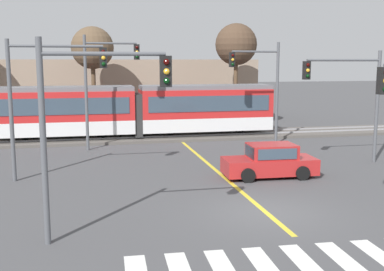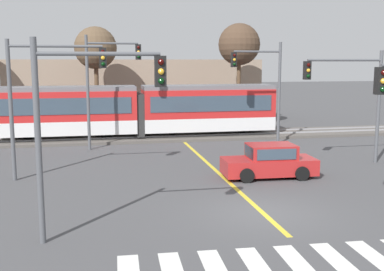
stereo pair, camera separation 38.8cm
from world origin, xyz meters
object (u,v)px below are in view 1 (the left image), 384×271
at_px(traffic_light_far_left, 103,76).
at_px(traffic_light_far_right, 262,79).
at_px(traffic_light_mid_left, 44,86).
at_px(light_rail_tram, 137,109).
at_px(traffic_light_near_left, 88,109).
at_px(sedan_crossing, 270,162).
at_px(traffic_light_mid_right, 352,89).
at_px(bare_tree_east, 236,45).
at_px(bare_tree_west, 92,49).

bearing_deg(traffic_light_far_left, traffic_light_far_right, -1.49).
relative_size(traffic_light_far_left, traffic_light_mid_left, 1.09).
relative_size(light_rail_tram, traffic_light_far_left, 2.74).
xyz_separation_m(light_rail_tram, traffic_light_near_left, (-3.23, -18.38, 1.85)).
distance_m(sedan_crossing, traffic_light_mid_left, 10.59).
bearing_deg(sedan_crossing, light_rail_tram, 111.72).
distance_m(traffic_light_far_left, traffic_light_mid_left, 7.49).
bearing_deg(traffic_light_mid_right, bare_tree_east, 97.29).
xyz_separation_m(traffic_light_mid_right, traffic_light_mid_left, (-14.95, -0.24, 0.34)).
bearing_deg(bare_tree_east, traffic_light_near_left, -117.08).
distance_m(traffic_light_far_right, traffic_light_mid_right, 6.90).
distance_m(traffic_light_far_right, bare_tree_west, 13.08).
relative_size(traffic_light_mid_left, traffic_light_near_left, 1.05).
distance_m(traffic_light_mid_left, traffic_light_near_left, 8.21).
bearing_deg(traffic_light_mid_left, bare_tree_west, 80.99).
distance_m(light_rail_tram, traffic_light_far_left, 4.74).
bearing_deg(sedan_crossing, traffic_light_near_left, -141.72).
distance_m(traffic_light_near_left, bare_tree_east, 25.01).
distance_m(light_rail_tram, traffic_light_far_right, 8.59).
bearing_deg(traffic_light_mid_left, traffic_light_mid_right, 0.91).
bearing_deg(light_rail_tram, traffic_light_near_left, -99.95).
relative_size(traffic_light_near_left, bare_tree_west, 0.76).
xyz_separation_m(traffic_light_near_left, bare_tree_east, (11.33, 22.15, 2.55)).
height_order(traffic_light_mid_right, traffic_light_mid_left, traffic_light_mid_left).
height_order(sedan_crossing, bare_tree_west, bare_tree_west).
distance_m(sedan_crossing, bare_tree_west, 18.75).
relative_size(sedan_crossing, traffic_light_mid_right, 0.74).
relative_size(light_rail_tram, sedan_crossing, 4.34).
bearing_deg(traffic_light_far_left, traffic_light_mid_left, -111.68).
distance_m(traffic_light_far_right, traffic_light_near_left, 18.18).
distance_m(traffic_light_far_left, traffic_light_near_left, 14.99).
bearing_deg(traffic_light_far_left, traffic_light_mid_right, -28.88).
height_order(traffic_light_far_right, traffic_light_near_left, traffic_light_far_right).
distance_m(light_rail_tram, traffic_light_mid_right, 14.28).
height_order(traffic_light_far_right, bare_tree_west, bare_tree_west).
height_order(light_rail_tram, traffic_light_near_left, traffic_light_near_left).
distance_m(traffic_light_far_right, traffic_light_mid_left, 14.22).
xyz_separation_m(sedan_crossing, traffic_light_far_right, (2.68, 8.37, 3.42)).
relative_size(traffic_light_far_left, traffic_light_near_left, 1.14).
relative_size(traffic_light_near_left, bare_tree_east, 0.73).
xyz_separation_m(light_rail_tram, sedan_crossing, (4.80, -12.05, -1.35)).
bearing_deg(traffic_light_mid_left, light_rail_tram, 63.99).
relative_size(light_rail_tram, bare_tree_east, 2.28).
bearing_deg(traffic_light_mid_left, traffic_light_near_left, -77.03).
xyz_separation_m(traffic_light_near_left, bare_tree_west, (0.48, 22.61, 2.24)).
xyz_separation_m(traffic_light_far_right, traffic_light_mid_right, (2.41, -6.46, -0.29)).
height_order(sedan_crossing, traffic_light_mid_left, traffic_light_mid_left).
relative_size(light_rail_tram, traffic_light_mid_left, 2.99).
height_order(traffic_light_mid_right, traffic_light_near_left, traffic_light_near_left).
bearing_deg(traffic_light_mid_right, traffic_light_near_left, -147.87).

